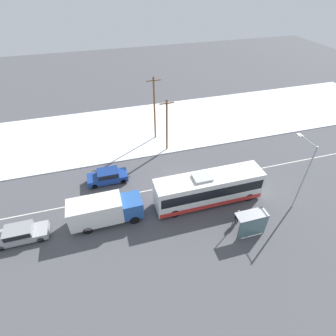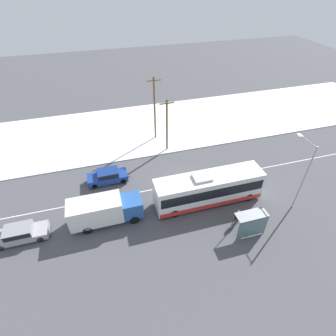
{
  "view_description": "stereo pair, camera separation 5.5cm",
  "coord_description": "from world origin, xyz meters",
  "px_view_note": "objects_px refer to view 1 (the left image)",
  "views": [
    {
      "loc": [
        -7.69,
        -20.85,
        20.06
      ],
      "look_at": [
        -1.22,
        1.54,
        1.4
      ],
      "focal_mm": 28.0,
      "sensor_mm": 36.0,
      "label": 1
    },
    {
      "loc": [
        -7.64,
        -20.86,
        20.06
      ],
      "look_at": [
        -1.22,
        1.54,
        1.4
      ],
      "focal_mm": 28.0,
      "sensor_mm": 36.0,
      "label": 2
    }
  ],
  "objects_px": {
    "city_bus": "(209,189)",
    "pedestrian_at_stop": "(238,215)",
    "parked_car_near_truck": "(20,233)",
    "utility_pole_roadside": "(167,125)",
    "utility_pole_snowlot": "(154,108)",
    "box_truck": "(104,210)",
    "streetlamp": "(303,168)",
    "sedan_car": "(108,176)",
    "bus_shelter": "(252,222)"
  },
  "relations": [
    {
      "from": "city_bus",
      "to": "pedestrian_at_stop",
      "type": "distance_m",
      "value": 3.93
    },
    {
      "from": "city_bus",
      "to": "parked_car_near_truck",
      "type": "xyz_separation_m",
      "value": [
        -18.08,
        0.21,
        -0.95
      ]
    },
    {
      "from": "utility_pole_roadside",
      "to": "utility_pole_snowlot",
      "type": "height_order",
      "value": "utility_pole_snowlot"
    },
    {
      "from": "box_truck",
      "to": "streetlamp",
      "type": "height_order",
      "value": "streetlamp"
    },
    {
      "from": "city_bus",
      "to": "sedan_car",
      "type": "bearing_deg",
      "value": 148.22
    },
    {
      "from": "sedan_car",
      "to": "streetlamp",
      "type": "relative_size",
      "value": 0.59
    },
    {
      "from": "utility_pole_roadside",
      "to": "parked_car_near_truck",
      "type": "bearing_deg",
      "value": -148.6
    },
    {
      "from": "city_bus",
      "to": "streetlamp",
      "type": "height_order",
      "value": "streetlamp"
    },
    {
      "from": "box_truck",
      "to": "streetlamp",
      "type": "distance_m",
      "value": 19.14
    },
    {
      "from": "box_truck",
      "to": "utility_pole_roadside",
      "type": "xyz_separation_m",
      "value": [
        9.04,
        10.14,
        2.2
      ]
    },
    {
      "from": "city_bus",
      "to": "sedan_car",
      "type": "distance_m",
      "value": 11.44
    },
    {
      "from": "city_bus",
      "to": "utility_pole_snowlot",
      "type": "distance_m",
      "value": 14.13
    },
    {
      "from": "parked_car_near_truck",
      "to": "utility_pole_roadside",
      "type": "bearing_deg",
      "value": 31.4
    },
    {
      "from": "box_truck",
      "to": "parked_car_near_truck",
      "type": "bearing_deg",
      "value": 179.95
    },
    {
      "from": "box_truck",
      "to": "pedestrian_at_stop",
      "type": "height_order",
      "value": "box_truck"
    },
    {
      "from": "parked_car_near_truck",
      "to": "sedan_car",
      "type": "bearing_deg",
      "value": 34.66
    },
    {
      "from": "box_truck",
      "to": "sedan_car",
      "type": "relative_size",
      "value": 1.54
    },
    {
      "from": "bus_shelter",
      "to": "utility_pole_snowlot",
      "type": "relative_size",
      "value": 0.33
    },
    {
      "from": "bus_shelter",
      "to": "streetlamp",
      "type": "bearing_deg",
      "value": 20.92
    },
    {
      "from": "pedestrian_at_stop",
      "to": "utility_pole_snowlot",
      "type": "xyz_separation_m",
      "value": [
        -3.79,
        17.2,
        3.54
      ]
    },
    {
      "from": "parked_car_near_truck",
      "to": "utility_pole_roadside",
      "type": "height_order",
      "value": "utility_pole_roadside"
    },
    {
      "from": "box_truck",
      "to": "utility_pole_snowlot",
      "type": "xyz_separation_m",
      "value": [
        8.29,
        13.46,
        3.03
      ]
    },
    {
      "from": "box_truck",
      "to": "utility_pole_snowlot",
      "type": "relative_size",
      "value": 0.78
    },
    {
      "from": "bus_shelter",
      "to": "utility_pole_snowlot",
      "type": "distance_m",
      "value": 19.41
    },
    {
      "from": "city_bus",
      "to": "sedan_car",
      "type": "xyz_separation_m",
      "value": [
        -9.69,
        6.0,
        -0.9
      ]
    },
    {
      "from": "sedan_car",
      "to": "pedestrian_at_stop",
      "type": "xyz_separation_m",
      "value": [
        11.26,
        -9.54,
        0.21
      ]
    },
    {
      "from": "utility_pole_roadside",
      "to": "box_truck",
      "type": "bearing_deg",
      "value": -131.72
    },
    {
      "from": "parked_car_near_truck",
      "to": "bus_shelter",
      "type": "distance_m",
      "value": 20.83
    },
    {
      "from": "city_bus",
      "to": "box_truck",
      "type": "relative_size",
      "value": 1.63
    },
    {
      "from": "sedan_car",
      "to": "pedestrian_at_stop",
      "type": "bearing_deg",
      "value": 139.72
    },
    {
      "from": "sedan_car",
      "to": "bus_shelter",
      "type": "relative_size",
      "value": 1.55
    },
    {
      "from": "streetlamp",
      "to": "utility_pole_roadside",
      "type": "height_order",
      "value": "streetlamp"
    },
    {
      "from": "bus_shelter",
      "to": "utility_pole_roadside",
      "type": "xyz_separation_m",
      "value": [
        -3.54,
        15.37,
        2.08
      ]
    },
    {
      "from": "city_bus",
      "to": "utility_pole_roadside",
      "type": "distance_m",
      "value": 10.64
    },
    {
      "from": "parked_car_near_truck",
      "to": "bus_shelter",
      "type": "bearing_deg",
      "value": -14.6
    },
    {
      "from": "city_bus",
      "to": "utility_pole_roadside",
      "type": "height_order",
      "value": "utility_pole_roadside"
    },
    {
      "from": "sedan_car",
      "to": "parked_car_near_truck",
      "type": "height_order",
      "value": "sedan_car"
    },
    {
      "from": "city_bus",
      "to": "sedan_car",
      "type": "relative_size",
      "value": 2.51
    },
    {
      "from": "box_truck",
      "to": "bus_shelter",
      "type": "distance_m",
      "value": 13.63
    },
    {
      "from": "parked_car_near_truck",
      "to": "pedestrian_at_stop",
      "type": "xyz_separation_m",
      "value": [
        19.64,
        -3.74,
        0.26
      ]
    },
    {
      "from": "box_truck",
      "to": "pedestrian_at_stop",
      "type": "xyz_separation_m",
      "value": [
        12.08,
        -3.73,
        -0.51
      ]
    },
    {
      "from": "parked_car_near_truck",
      "to": "utility_pole_snowlot",
      "type": "bearing_deg",
      "value": 40.33
    },
    {
      "from": "pedestrian_at_stop",
      "to": "bus_shelter",
      "type": "height_order",
      "value": "bus_shelter"
    },
    {
      "from": "box_truck",
      "to": "streetlamp",
      "type": "xyz_separation_m",
      "value": [
        18.65,
        -2.91,
        3.16
      ]
    },
    {
      "from": "sedan_car",
      "to": "utility_pole_snowlot",
      "type": "relative_size",
      "value": 0.5
    },
    {
      "from": "box_truck",
      "to": "parked_car_near_truck",
      "type": "distance_m",
      "value": 7.6
    },
    {
      "from": "parked_car_near_truck",
      "to": "utility_pole_snowlot",
      "type": "relative_size",
      "value": 0.52
    },
    {
      "from": "pedestrian_at_stop",
      "to": "sedan_car",
      "type": "bearing_deg",
      "value": 139.72
    },
    {
      "from": "city_bus",
      "to": "streetlamp",
      "type": "bearing_deg",
      "value": -18.45
    },
    {
      "from": "city_bus",
      "to": "bus_shelter",
      "type": "bearing_deg",
      "value": -67.76
    }
  ]
}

